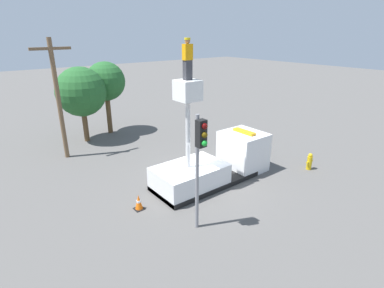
% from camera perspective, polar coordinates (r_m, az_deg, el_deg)
% --- Properties ---
extents(ground_plane, '(120.00, 120.00, 0.00)m').
position_cam_1_polar(ground_plane, '(15.73, 2.54, -7.33)').
color(ground_plane, '#565451').
extents(bucket_truck, '(6.58, 2.34, 5.39)m').
position_cam_1_polar(bucket_truck, '(15.75, 4.55, -3.61)').
color(bucket_truck, black).
rests_on(bucket_truck, ground).
extents(worker, '(0.40, 0.26, 1.75)m').
position_cam_1_polar(worker, '(13.24, -0.86, 15.86)').
color(worker, '#38383D').
rests_on(worker, bucket_truck).
extents(traffic_light_pole, '(0.34, 0.57, 4.67)m').
position_cam_1_polar(traffic_light_pole, '(10.79, 1.50, -1.46)').
color(traffic_light_pole, gray).
rests_on(traffic_light_pole, ground).
extents(fire_hydrant, '(0.52, 0.28, 0.97)m').
position_cam_1_polar(fire_hydrant, '(18.22, 21.48, -3.13)').
color(fire_hydrant, gold).
rests_on(fire_hydrant, ground).
extents(traffic_cone_rear, '(0.42, 0.42, 0.71)m').
position_cam_1_polar(traffic_cone_rear, '(13.60, -10.12, -10.89)').
color(traffic_cone_rear, black).
rests_on(traffic_cone_rear, ground).
extents(tree_left_bg, '(3.36, 3.36, 5.22)m').
position_cam_1_polar(tree_left_bg, '(21.99, -20.37, 9.27)').
color(tree_left_bg, brown).
rests_on(tree_left_bg, ground).
extents(tree_right_bg, '(2.85, 2.85, 5.38)m').
position_cam_1_polar(tree_right_bg, '(23.34, -16.13, 11.31)').
color(tree_right_bg, brown).
rests_on(tree_right_bg, ground).
extents(utility_pole, '(2.20, 0.26, 7.10)m').
position_cam_1_polar(utility_pole, '(19.31, -24.18, 8.36)').
color(utility_pole, brown).
rests_on(utility_pole, ground).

